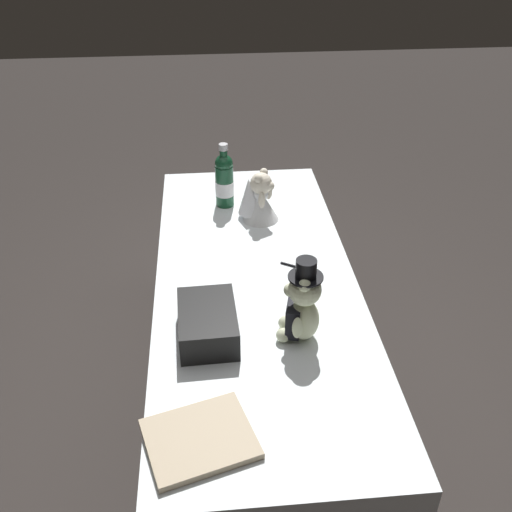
% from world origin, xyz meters
% --- Properties ---
extents(ground_plane, '(12.00, 12.00, 0.00)m').
position_xyz_m(ground_plane, '(0.00, 0.00, 0.00)').
color(ground_plane, '#2D2826').
extents(reception_table, '(1.87, 0.74, 0.70)m').
position_xyz_m(reception_table, '(0.00, 0.00, 0.35)').
color(reception_table, white).
rests_on(reception_table, ground_plane).
extents(teddy_bear_groom, '(0.15, 0.14, 0.30)m').
position_xyz_m(teddy_bear_groom, '(0.33, 0.11, 0.83)').
color(teddy_bear_groom, beige).
rests_on(teddy_bear_groom, reception_table).
extents(teddy_bear_bride, '(0.18, 0.21, 0.23)m').
position_xyz_m(teddy_bear_bride, '(-0.45, 0.05, 0.80)').
color(teddy_bear_bride, white).
rests_on(teddy_bear_bride, reception_table).
extents(champagne_bottle, '(0.08, 0.08, 0.29)m').
position_xyz_m(champagne_bottle, '(-0.59, -0.09, 0.83)').
color(champagne_bottle, '#154529').
rests_on(champagne_bottle, reception_table).
extents(signing_pen, '(0.07, 0.11, 0.01)m').
position_xyz_m(signing_pen, '(-0.06, 0.16, 0.71)').
color(signing_pen, black).
rests_on(signing_pen, reception_table).
extents(gift_case_black, '(0.28, 0.19, 0.10)m').
position_xyz_m(gift_case_black, '(0.30, -0.18, 0.75)').
color(gift_case_black, black).
rests_on(gift_case_black, reception_table).
extents(guestbook, '(0.30, 0.33, 0.02)m').
position_xyz_m(guestbook, '(0.73, -0.22, 0.71)').
color(guestbook, tan).
rests_on(guestbook, reception_table).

